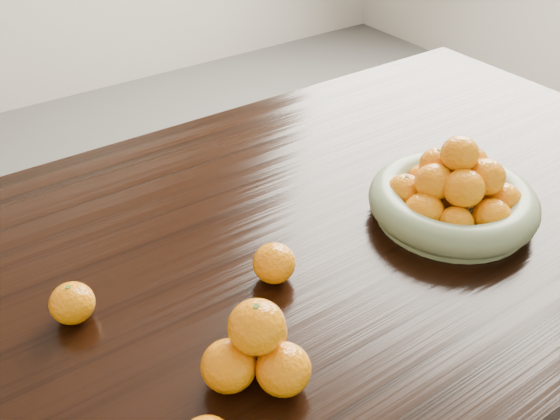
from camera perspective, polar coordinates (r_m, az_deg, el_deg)
dining_table at (r=1.14m, az=-1.99°, el=-7.09°), size 2.00×1.00×0.75m
fruit_bowl at (r=1.18m, az=15.62°, el=1.21°), size 0.31×0.31×0.16m
orange_pyramid at (r=0.85m, az=-2.08°, el=-12.50°), size 0.14×0.15×0.12m
loose_orange_0 at (r=0.98m, az=-18.46°, el=-8.07°), size 0.07×0.07×0.06m
loose_orange_2 at (r=1.00m, az=-0.54°, el=-4.88°), size 0.07×0.07×0.07m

